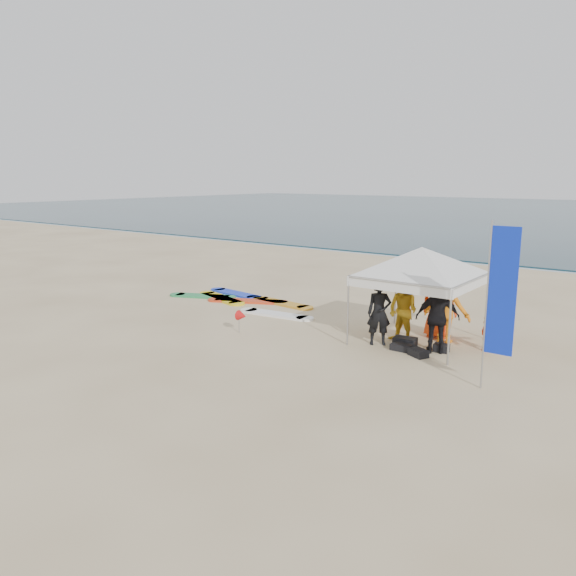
# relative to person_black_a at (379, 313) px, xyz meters

# --- Properties ---
(ground) EXTENTS (120.00, 120.00, 0.00)m
(ground) POSITION_rel_person_black_a_xyz_m (-3.33, -2.91, -0.83)
(ground) COLOR beige
(ground) RESTS_ON ground
(shoreline_foam) EXTENTS (160.00, 1.20, 0.01)m
(shoreline_foam) POSITION_rel_person_black_a_xyz_m (-3.33, 15.29, -0.83)
(shoreline_foam) COLOR silver
(shoreline_foam) RESTS_ON ground
(person_black_a) EXTENTS (0.73, 0.67, 1.66)m
(person_black_a) POSITION_rel_person_black_a_xyz_m (0.00, 0.00, 0.00)
(person_black_a) COLOR black
(person_black_a) RESTS_ON ground
(person_yellow) EXTENTS (0.94, 0.80, 1.69)m
(person_yellow) POSITION_rel_person_black_a_xyz_m (0.41, 0.51, 0.01)
(person_yellow) COLOR gold
(person_yellow) RESTS_ON ground
(person_orange_a) EXTENTS (1.24, 0.72, 1.92)m
(person_orange_a) POSITION_rel_person_black_a_xyz_m (1.28, 1.26, 0.13)
(person_orange_a) COLOR orange
(person_orange_a) RESTS_ON ground
(person_black_b) EXTENTS (1.12, 0.86, 1.77)m
(person_black_b) POSITION_rel_person_black_a_xyz_m (1.46, 0.22, 0.05)
(person_black_b) COLOR black
(person_black_b) RESTS_ON ground
(person_orange_b) EXTENTS (0.93, 0.61, 1.90)m
(person_orange_b) POSITION_rel_person_black_a_xyz_m (0.96, 1.52, 0.12)
(person_orange_b) COLOR #F04415
(person_orange_b) RESTS_ON ground
(person_seated) EXTENTS (0.40, 0.88, 0.91)m
(person_seated) POSITION_rel_person_black_a_xyz_m (2.40, 1.18, -0.37)
(person_seated) COLOR #FF4516
(person_seated) RESTS_ON ground
(canopy_tent) EXTENTS (3.76, 3.76, 2.84)m
(canopy_tent) POSITION_rel_person_black_a_xyz_m (0.71, 0.83, 1.64)
(canopy_tent) COLOR #A5A5A8
(canopy_tent) RESTS_ON ground
(feather_flag) EXTENTS (0.57, 0.04, 3.40)m
(feather_flag) POSITION_rel_person_black_a_xyz_m (3.37, -1.45, 1.17)
(feather_flag) COLOR #A5A5A8
(feather_flag) RESTS_ON ground
(marker_pennant) EXTENTS (0.28, 0.28, 0.64)m
(marker_pennant) POSITION_rel_person_black_a_xyz_m (-3.44, -1.36, -0.34)
(marker_pennant) COLOR #A5A5A8
(marker_pennant) RESTS_ON ground
(gear_pile) EXTENTS (1.42, 1.06, 0.22)m
(gear_pile) POSITION_rel_person_black_a_xyz_m (0.91, 0.08, -0.74)
(gear_pile) COLOR black
(gear_pile) RESTS_ON ground
(surfboard_spread) EXTENTS (5.80, 2.35, 0.07)m
(surfboard_spread) POSITION_rel_person_black_a_xyz_m (-6.06, 1.64, -0.80)
(surfboard_spread) COLOR yellow
(surfboard_spread) RESTS_ON ground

